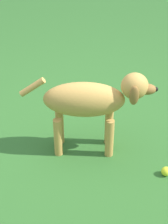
{
  "coord_description": "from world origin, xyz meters",
  "views": [
    {
      "loc": [
        -1.99,
        1.12,
        1.78
      ],
      "look_at": [
        -0.15,
        0.02,
        0.33
      ],
      "focal_mm": 57.67,
      "sensor_mm": 36.0,
      "label": 1
    }
  ],
  "objects": [
    {
      "name": "ground",
      "position": [
        0.0,
        0.0,
        0.0
      ],
      "size": [
        14.0,
        14.0,
        0.0
      ],
      "primitive_type": "plane",
      "color": "#2D6026"
    },
    {
      "name": "dog",
      "position": [
        -0.18,
        -0.03,
        0.43
      ],
      "size": [
        0.57,
        0.84,
        0.65
      ],
      "rotation": [
        0.0,
        0.0,
        4.14
      ],
      "color": "#C69347",
      "rests_on": "ground"
    },
    {
      "name": "tennis_ball_4",
      "position": [
        -0.7,
        -0.32,
        0.03
      ],
      "size": [
        0.07,
        0.07,
        0.07
      ],
      "primitive_type": "sphere",
      "color": "yellow",
      "rests_on": "ground"
    }
  ]
}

